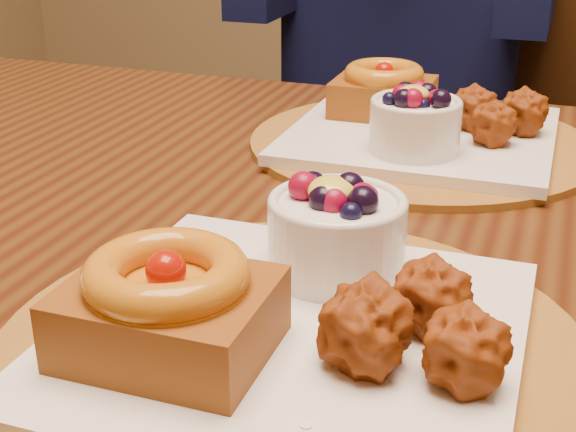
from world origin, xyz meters
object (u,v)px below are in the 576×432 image
object	(u,v)px
dining_table	(370,299)
chair_far	(473,165)
place_setting_near	(289,309)
place_setting_far	(419,125)

from	to	relation	value
dining_table	chair_far	world-z (taller)	chair_far
place_setting_near	place_setting_far	size ratio (longest dim) A/B	1.00
dining_table	place_setting_near	distance (m)	0.24
place_setting_far	chair_far	size ratio (longest dim) A/B	0.41
place_setting_near	chair_far	xyz separation A→B (m)	(-0.00, 1.08, -0.27)
chair_far	place_setting_far	bearing A→B (deg)	-86.64
dining_table	place_setting_far	world-z (taller)	place_setting_far
dining_table	place_setting_far	size ratio (longest dim) A/B	4.21
place_setting_near	chair_far	bearing A→B (deg)	90.09
place_setting_near	place_setting_far	world-z (taller)	place_setting_near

